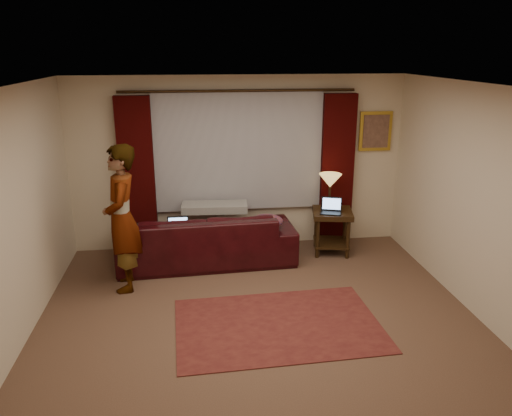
# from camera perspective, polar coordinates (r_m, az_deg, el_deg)

# --- Properties ---
(floor) EXTENTS (5.00, 5.00, 0.01)m
(floor) POSITION_cam_1_polar(r_m,az_deg,el_deg) (5.72, 0.53, -13.39)
(floor) COLOR brown
(floor) RESTS_ON ground
(ceiling) EXTENTS (5.00, 5.00, 0.02)m
(ceiling) POSITION_cam_1_polar(r_m,az_deg,el_deg) (4.91, 0.62, 13.64)
(ceiling) COLOR silver
(ceiling) RESTS_ON ground
(wall_back) EXTENTS (5.00, 0.02, 2.60)m
(wall_back) POSITION_cam_1_polar(r_m,az_deg,el_deg) (7.56, -2.00, 5.12)
(wall_back) COLOR beige
(wall_back) RESTS_ON ground
(wall_front) EXTENTS (5.00, 0.02, 2.60)m
(wall_front) POSITION_cam_1_polar(r_m,az_deg,el_deg) (2.95, 7.41, -16.52)
(wall_front) COLOR beige
(wall_front) RESTS_ON ground
(wall_left) EXTENTS (0.02, 5.00, 2.60)m
(wall_left) POSITION_cam_1_polar(r_m,az_deg,el_deg) (5.44, -26.53, -1.86)
(wall_left) COLOR beige
(wall_left) RESTS_ON ground
(wall_right) EXTENTS (0.02, 5.00, 2.60)m
(wall_right) POSITION_cam_1_polar(r_m,az_deg,el_deg) (6.02, 24.86, 0.14)
(wall_right) COLOR beige
(wall_right) RESTS_ON ground
(sheer_curtain) EXTENTS (2.50, 0.05, 1.80)m
(sheer_curtain) POSITION_cam_1_polar(r_m,az_deg,el_deg) (7.46, -1.97, 6.52)
(sheer_curtain) COLOR #9D9CA3
(sheer_curtain) RESTS_ON wall_back
(drape_left) EXTENTS (0.50, 0.14, 2.30)m
(drape_left) POSITION_cam_1_polar(r_m,az_deg,el_deg) (7.50, -13.42, 3.60)
(drape_left) COLOR black
(drape_left) RESTS_ON floor
(drape_right) EXTENTS (0.50, 0.14, 2.30)m
(drape_right) POSITION_cam_1_polar(r_m,az_deg,el_deg) (7.76, 9.22, 4.32)
(drape_right) COLOR black
(drape_right) RESTS_ON floor
(curtain_rod) EXTENTS (0.04, 0.04, 3.40)m
(curtain_rod) POSITION_cam_1_polar(r_m,az_deg,el_deg) (7.29, -2.01, 13.25)
(curtain_rod) COLOR #2F2010
(curtain_rod) RESTS_ON wall_back
(picture_frame) EXTENTS (0.50, 0.04, 0.60)m
(picture_frame) POSITION_cam_1_polar(r_m,az_deg,el_deg) (7.92, 13.48, 8.54)
(picture_frame) COLOR #B8922C
(picture_frame) RESTS_ON wall_back
(sofa) EXTENTS (2.55, 1.21, 1.01)m
(sofa) POSITION_cam_1_polar(r_m,az_deg,el_deg) (7.15, -5.70, -2.36)
(sofa) COLOR black
(sofa) RESTS_ON floor
(throw_blanket) EXTENTS (0.97, 0.44, 0.11)m
(throw_blanket) POSITION_cam_1_polar(r_m,az_deg,el_deg) (7.22, -4.81, 2.13)
(throw_blanket) COLOR gray
(throw_blanket) RESTS_ON sofa
(clothing_pile) EXTENTS (0.55, 0.46, 0.20)m
(clothing_pile) POSITION_cam_1_polar(r_m,az_deg,el_deg) (7.06, 1.18, -1.64)
(clothing_pile) COLOR brown
(clothing_pile) RESTS_ON sofa
(laptop_sofa) EXTENTS (0.30, 0.33, 0.22)m
(laptop_sofa) POSITION_cam_1_polar(r_m,az_deg,el_deg) (6.95, -8.89, -2.15)
(laptop_sofa) COLOR black
(laptop_sofa) RESTS_ON sofa
(area_rug) EXTENTS (2.32, 1.60, 0.01)m
(area_rug) POSITION_cam_1_polar(r_m,az_deg,el_deg) (5.73, 2.54, -13.19)
(area_rug) COLOR maroon
(area_rug) RESTS_ON floor
(end_table) EXTENTS (0.67, 0.67, 0.66)m
(end_table) POSITION_cam_1_polar(r_m,az_deg,el_deg) (7.58, 8.63, -2.69)
(end_table) COLOR black
(end_table) RESTS_ON floor
(tiffany_lamp) EXTENTS (0.35, 0.35, 0.53)m
(tiffany_lamp) POSITION_cam_1_polar(r_m,az_deg,el_deg) (7.49, 8.42, 1.88)
(tiffany_lamp) COLOR olive
(tiffany_lamp) RESTS_ON end_table
(laptop_table) EXTENTS (0.39, 0.40, 0.22)m
(laptop_table) POSITION_cam_1_polar(r_m,az_deg,el_deg) (7.32, 8.57, 0.21)
(laptop_table) COLOR black
(laptop_table) RESTS_ON end_table
(person) EXTENTS (0.59, 0.59, 1.87)m
(person) POSITION_cam_1_polar(r_m,az_deg,el_deg) (6.42, -15.07, -1.20)
(person) COLOR gray
(person) RESTS_ON floor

